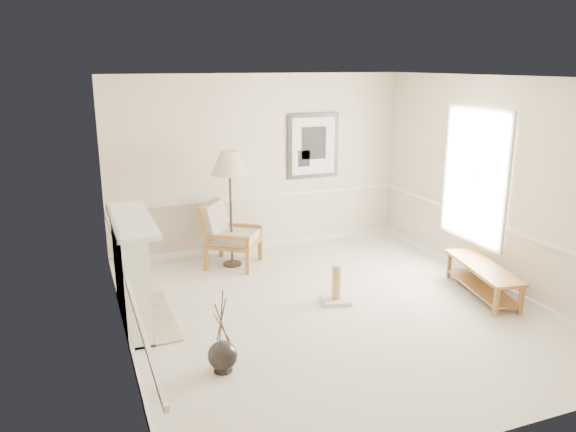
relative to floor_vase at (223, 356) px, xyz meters
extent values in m
plane|color=silver|center=(1.65, 0.92, -0.16)|extent=(5.50, 5.50, 0.00)
cube|color=beige|center=(1.65, 3.67, 1.29)|extent=(5.00, 0.04, 2.90)
cube|color=beige|center=(1.65, -1.83, 1.29)|extent=(5.00, 0.04, 2.90)
cube|color=beige|center=(-0.85, 0.92, 1.29)|extent=(0.04, 5.50, 2.90)
cube|color=beige|center=(4.15, 0.92, 1.29)|extent=(0.04, 5.50, 2.90)
cube|color=white|center=(1.65, 0.92, 2.74)|extent=(5.00, 5.50, 0.04)
cube|color=white|center=(1.65, 3.65, -0.11)|extent=(4.95, 0.04, 0.10)
cube|color=white|center=(1.65, 3.65, 0.74)|extent=(4.95, 0.04, 0.05)
cube|color=white|center=(4.11, 1.32, 1.34)|extent=(0.03, 1.20, 1.80)
cube|color=white|center=(4.10, 1.32, 1.34)|extent=(0.05, 1.34, 1.94)
cube|color=black|center=(2.60, 3.64, 1.54)|extent=(0.92, 0.04, 1.10)
cube|color=white|center=(2.60, 3.61, 1.54)|extent=(0.78, 0.01, 0.96)
cube|color=black|center=(2.60, 3.61, 1.59)|extent=(0.45, 0.01, 0.55)
cube|color=white|center=(-0.71, 1.52, 0.46)|extent=(0.28, 1.50, 1.25)
cube|color=white|center=(-0.66, 1.52, 1.12)|extent=(0.46, 1.64, 0.06)
cube|color=#C6B28E|center=(-0.57, 1.52, 0.39)|extent=(0.02, 1.05, 0.95)
cube|color=black|center=(-0.56, 1.52, 0.26)|extent=(0.02, 0.62, 0.58)
cube|color=#B78C3D|center=(-0.55, 1.52, 0.00)|extent=(0.01, 0.66, 0.05)
cube|color=#C6B28E|center=(-0.55, 1.52, -0.15)|extent=(0.60, 1.50, 0.03)
sphere|color=black|center=(0.00, 0.00, 0.01)|extent=(0.31, 0.31, 0.31)
cylinder|color=black|center=(0.00, 0.00, -0.12)|extent=(0.20, 0.20, 0.09)
cylinder|color=black|center=(0.00, 0.00, 0.41)|extent=(0.10, 0.10, 0.48)
cylinder|color=black|center=(0.00, 0.00, 0.37)|extent=(0.12, 0.12, 0.40)
cylinder|color=black|center=(0.00, 0.00, 0.45)|extent=(0.06, 0.06, 0.57)
cube|color=brown|center=(1.06, 2.52, 0.04)|extent=(0.09, 0.09, 0.41)
cube|color=brown|center=(0.52, 2.90, 0.04)|extent=(0.09, 0.09, 0.41)
cube|color=brown|center=(1.44, 3.06, 0.04)|extent=(0.09, 0.09, 0.41)
cube|color=brown|center=(0.90, 3.44, 0.04)|extent=(0.09, 0.09, 0.41)
cube|color=brown|center=(0.98, 2.98, 0.21)|extent=(1.04, 1.04, 0.05)
cube|color=brown|center=(0.70, 3.18, 0.54)|extent=(0.57, 0.71, 0.59)
cube|color=brown|center=(0.79, 2.71, 0.39)|extent=(0.65, 0.48, 0.05)
cube|color=brown|center=(1.17, 3.25, 0.39)|extent=(0.65, 0.48, 0.05)
cube|color=silver|center=(0.98, 2.98, 0.30)|extent=(0.95, 0.95, 0.13)
cube|color=silver|center=(0.75, 3.14, 0.56)|extent=(0.57, 0.68, 0.52)
cylinder|color=black|center=(0.95, 3.00, -0.15)|extent=(0.29, 0.29, 0.03)
cylinder|color=black|center=(0.95, 3.00, 0.67)|extent=(0.04, 0.04, 1.62)
cone|color=beige|center=(0.95, 3.00, 1.45)|extent=(0.72, 0.72, 0.35)
cube|color=brown|center=(3.80, 0.63, 0.23)|extent=(0.73, 1.52, 0.04)
cube|color=brown|center=(3.80, 0.63, -0.06)|extent=(0.65, 1.41, 0.03)
cube|color=brown|center=(3.50, 0.01, 0.02)|extent=(0.06, 0.06, 0.38)
cube|color=brown|center=(3.82, -0.06, 0.02)|extent=(0.06, 0.06, 0.38)
cube|color=brown|center=(3.77, 1.32, 0.02)|extent=(0.06, 0.06, 0.38)
cube|color=brown|center=(4.10, 1.25, 0.02)|extent=(0.06, 0.06, 0.38)
cube|color=beige|center=(1.85, 1.14, -0.14)|extent=(0.45, 0.45, 0.05)
cylinder|color=tan|center=(1.85, 1.14, 0.10)|extent=(0.12, 0.12, 0.44)
cylinder|color=beige|center=(1.85, 1.14, 0.34)|extent=(0.14, 0.14, 0.04)
camera|label=1|loc=(-1.25, -5.03, 2.89)|focal=35.00mm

